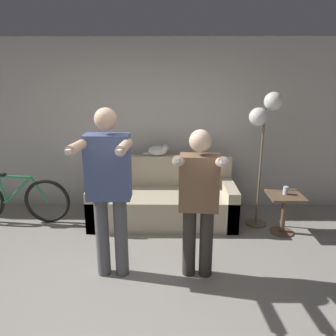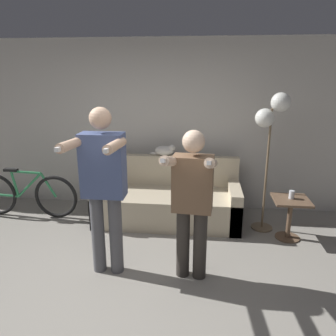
{
  "view_description": "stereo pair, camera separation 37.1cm",
  "coord_description": "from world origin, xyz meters",
  "px_view_note": "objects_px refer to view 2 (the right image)",
  "views": [
    {
      "loc": [
        0.42,
        -2.62,
        2.09
      ],
      "look_at": [
        0.37,
        1.13,
        1.0
      ],
      "focal_mm": 35.0,
      "sensor_mm": 36.0,
      "label": 1
    },
    {
      "loc": [
        0.79,
        -2.6,
        2.09
      ],
      "look_at": [
        0.37,
        1.13,
        1.0
      ],
      "focal_mm": 35.0,
      "sensor_mm": 36.0,
      "label": 2
    }
  ],
  "objects_px": {
    "person_right": "(192,197)",
    "side_table": "(290,210)",
    "person_left": "(103,182)",
    "floor_lamp": "(272,120)",
    "bicycle": "(25,195)",
    "cup": "(292,195)",
    "couch": "(168,201)",
    "cat": "(165,150)"
  },
  "relations": [
    {
      "from": "person_left",
      "to": "cat",
      "type": "bearing_deg",
      "value": 76.54
    },
    {
      "from": "bicycle",
      "to": "couch",
      "type": "bearing_deg",
      "value": 3.1
    },
    {
      "from": "person_left",
      "to": "floor_lamp",
      "type": "xyz_separation_m",
      "value": [
        1.85,
        1.25,
        0.48
      ]
    },
    {
      "from": "person_left",
      "to": "side_table",
      "type": "distance_m",
      "value": 2.44
    },
    {
      "from": "person_right",
      "to": "bicycle",
      "type": "height_order",
      "value": "person_right"
    },
    {
      "from": "floor_lamp",
      "to": "cat",
      "type": "bearing_deg",
      "value": 161.91
    },
    {
      "from": "person_left",
      "to": "floor_lamp",
      "type": "relative_size",
      "value": 0.96
    },
    {
      "from": "cat",
      "to": "bicycle",
      "type": "relative_size",
      "value": 0.25
    },
    {
      "from": "person_right",
      "to": "floor_lamp",
      "type": "distance_m",
      "value": 1.68
    },
    {
      "from": "floor_lamp",
      "to": "cup",
      "type": "distance_m",
      "value": 0.99
    },
    {
      "from": "person_left",
      "to": "side_table",
      "type": "relative_size",
      "value": 3.25
    },
    {
      "from": "couch",
      "to": "person_right",
      "type": "xyz_separation_m",
      "value": [
        0.4,
        -1.39,
        0.63
      ]
    },
    {
      "from": "side_table",
      "to": "cup",
      "type": "xyz_separation_m",
      "value": [
        0.0,
        0.02,
        0.21
      ]
    },
    {
      "from": "cat",
      "to": "couch",
      "type": "bearing_deg",
      "value": -75.86
    },
    {
      "from": "cat",
      "to": "bicycle",
      "type": "bearing_deg",
      "value": -167.8
    },
    {
      "from": "cat",
      "to": "floor_lamp",
      "type": "xyz_separation_m",
      "value": [
        1.43,
        -0.47,
        0.54
      ]
    },
    {
      "from": "person_right",
      "to": "cat",
      "type": "height_order",
      "value": "person_right"
    },
    {
      "from": "cup",
      "to": "person_right",
      "type": "bearing_deg",
      "value": -140.64
    },
    {
      "from": "couch",
      "to": "bicycle",
      "type": "bearing_deg",
      "value": -176.9
    },
    {
      "from": "person_left",
      "to": "person_right",
      "type": "height_order",
      "value": "person_left"
    },
    {
      "from": "floor_lamp",
      "to": "bicycle",
      "type": "height_order",
      "value": "floor_lamp"
    },
    {
      "from": "cat",
      "to": "bicycle",
      "type": "xyz_separation_m",
      "value": [
        -2.05,
        -0.44,
        -0.63
      ]
    },
    {
      "from": "person_left",
      "to": "bicycle",
      "type": "height_order",
      "value": "person_left"
    },
    {
      "from": "person_right",
      "to": "bicycle",
      "type": "relative_size",
      "value": 0.98
    },
    {
      "from": "cup",
      "to": "bicycle",
      "type": "distance_m",
      "value": 3.78
    },
    {
      "from": "side_table",
      "to": "bicycle",
      "type": "height_order",
      "value": "bicycle"
    },
    {
      "from": "cat",
      "to": "floor_lamp",
      "type": "bearing_deg",
      "value": -18.09
    },
    {
      "from": "person_right",
      "to": "cat",
      "type": "xyz_separation_m",
      "value": [
        -0.48,
        1.72,
        0.06
      ]
    },
    {
      "from": "couch",
      "to": "floor_lamp",
      "type": "bearing_deg",
      "value": -5.92
    },
    {
      "from": "couch",
      "to": "side_table",
      "type": "relative_size",
      "value": 3.74
    },
    {
      "from": "cat",
      "to": "side_table",
      "type": "height_order",
      "value": "cat"
    },
    {
      "from": "couch",
      "to": "bicycle",
      "type": "distance_m",
      "value": 2.14
    },
    {
      "from": "person_right",
      "to": "cup",
      "type": "bearing_deg",
      "value": 44.38
    },
    {
      "from": "person_right",
      "to": "bicycle",
      "type": "bearing_deg",
      "value": 158.26
    },
    {
      "from": "person_right",
      "to": "side_table",
      "type": "xyz_separation_m",
      "value": [
        1.23,
        1.0,
        -0.52
      ]
    },
    {
      "from": "couch",
      "to": "side_table",
      "type": "bearing_deg",
      "value": -13.63
    },
    {
      "from": "side_table",
      "to": "cup",
      "type": "bearing_deg",
      "value": 89.34
    },
    {
      "from": "person_right",
      "to": "side_table",
      "type": "relative_size",
      "value": 2.87
    },
    {
      "from": "person_left",
      "to": "person_right",
      "type": "bearing_deg",
      "value": 0.12
    },
    {
      "from": "couch",
      "to": "cat",
      "type": "height_order",
      "value": "cat"
    },
    {
      "from": "couch",
      "to": "floor_lamp",
      "type": "height_order",
      "value": "floor_lamp"
    },
    {
      "from": "person_left",
      "to": "cup",
      "type": "xyz_separation_m",
      "value": [
        2.13,
        1.01,
        -0.43
      ]
    }
  ]
}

